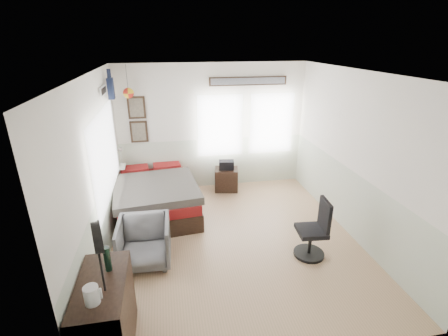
{
  "coord_description": "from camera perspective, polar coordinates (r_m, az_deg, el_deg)",
  "views": [
    {
      "loc": [
        -1.0,
        -4.48,
        3.13
      ],
      "look_at": [
        -0.1,
        0.4,
        1.15
      ],
      "focal_mm": 26.0,
      "sensor_mm": 36.0,
      "label": 1
    }
  ],
  "objects": [
    {
      "name": "black_bag",
      "position": [
        7.03,
        0.43,
        0.55
      ],
      "size": [
        0.35,
        0.25,
        0.19
      ],
      "primitive_type": "cube",
      "rotation": [
        0.0,
        0.0,
        -0.16
      ],
      "color": "black",
      "rests_on": "nightstand"
    },
    {
      "name": "armchair",
      "position": [
        5.03,
        -13.82,
        -12.58
      ],
      "size": [
        0.76,
        0.78,
        0.69
      ],
      "primitive_type": "imported",
      "rotation": [
        0.0,
        0.0,
        -0.03
      ],
      "color": "#616161",
      "rests_on": "ground_plane"
    },
    {
      "name": "ground_plane",
      "position": [
        5.56,
        1.81,
        -12.58
      ],
      "size": [
        4.0,
        4.5,
        0.01
      ],
      "primitive_type": "cube",
      "color": "tan"
    },
    {
      "name": "bottle",
      "position": [
        3.64,
        -19.81,
        -14.79
      ],
      "size": [
        0.07,
        0.07,
        0.28
      ],
      "primitive_type": "cylinder",
      "color": "black",
      "rests_on": "dresser"
    },
    {
      "name": "nightstand",
      "position": [
        7.16,
        0.42,
        -2.0
      ],
      "size": [
        0.56,
        0.48,
        0.5
      ],
      "primitive_type": "cube",
      "rotation": [
        0.0,
        0.0,
        -0.19
      ],
      "color": "black",
      "rests_on": "ground_plane"
    },
    {
      "name": "bed",
      "position": [
        6.38,
        -11.9,
        -4.93
      ],
      "size": [
        1.63,
        2.17,
        0.65
      ],
      "rotation": [
        0.0,
        0.0,
        0.11
      ],
      "color": "black",
      "rests_on": "ground_plane"
    },
    {
      "name": "stand_fan",
      "position": [
        3.16,
        -21.34,
        -11.54
      ],
      "size": [
        0.15,
        0.3,
        0.74
      ],
      "rotation": [
        0.0,
        0.0,
        0.25
      ],
      "color": "black",
      "rests_on": "dresser"
    },
    {
      "name": "dresser",
      "position": [
        3.89,
        -19.98,
        -23.48
      ],
      "size": [
        0.48,
        1.0,
        0.9
      ],
      "primitive_type": "cube",
      "color": "black",
      "rests_on": "ground_plane"
    },
    {
      "name": "task_chair",
      "position": [
        5.2,
        15.6,
        -11.06
      ],
      "size": [
        0.47,
        0.47,
        0.94
      ],
      "rotation": [
        0.0,
        0.0,
        -0.09
      ],
      "color": "black",
      "rests_on": "ground_plane"
    },
    {
      "name": "kettle",
      "position": [
        3.35,
        -22.24,
        -20.0
      ],
      "size": [
        0.16,
        0.13,
        0.18
      ],
      "rotation": [
        0.0,
        0.0,
        -0.44
      ],
      "color": "silver",
      "rests_on": "dresser"
    },
    {
      "name": "wall_decor",
      "position": [
        6.52,
        -11.5,
        12.23
      ],
      "size": [
        3.55,
        1.32,
        1.44
      ],
      "color": "black",
      "rests_on": "room_shell"
    },
    {
      "name": "room_shell",
      "position": [
        5.0,
        0.7,
        4.05
      ],
      "size": [
        4.02,
        4.52,
        2.71
      ],
      "color": "silver",
      "rests_on": "ground_plane"
    }
  ]
}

